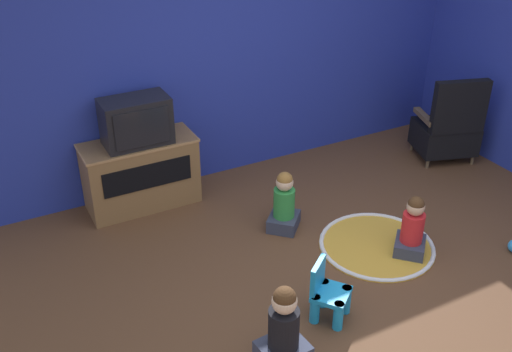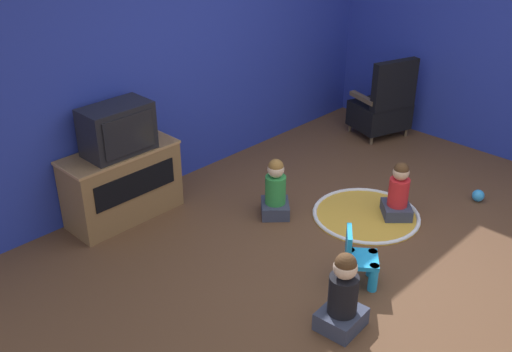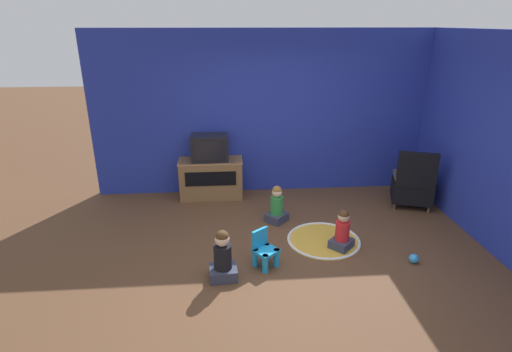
{
  "view_description": "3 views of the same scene",
  "coord_description": "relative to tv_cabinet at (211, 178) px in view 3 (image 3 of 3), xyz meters",
  "views": [
    {
      "loc": [
        -2.39,
        -2.84,
        3.09
      ],
      "look_at": [
        -0.54,
        0.67,
        0.83
      ],
      "focal_mm": 42.0,
      "sensor_mm": 36.0,
      "label": 1
    },
    {
      "loc": [
        -3.62,
        -2.2,
        2.92
      ],
      "look_at": [
        -0.81,
        0.55,
        0.86
      ],
      "focal_mm": 42.0,
      "sensor_mm": 36.0,
      "label": 2
    },
    {
      "loc": [
        -0.79,
        -4.29,
        2.8
      ],
      "look_at": [
        -0.41,
        0.64,
        0.88
      ],
      "focal_mm": 28.0,
      "sensor_mm": 36.0,
      "label": 3
    }
  ],
  "objects": [
    {
      "name": "tv_cabinet",
      "position": [
        0.0,
        0.0,
        0.0
      ],
      "size": [
        1.05,
        0.45,
        0.67
      ],
      "color": "brown",
      "rests_on": "ground_plane"
    },
    {
      "name": "ground_plane",
      "position": [
        1.06,
        -1.99,
        -0.35
      ],
      "size": [
        30.0,
        30.0,
        0.0
      ],
      "primitive_type": "plane",
      "color": "brown"
    },
    {
      "name": "toy_ball",
      "position": [
        2.55,
        -2.21,
        -0.29
      ],
      "size": [
        0.12,
        0.12,
        0.12
      ],
      "color": "#3399E5",
      "rests_on": "ground_plane"
    },
    {
      "name": "play_mat",
      "position": [
        1.56,
        -1.6,
        -0.34
      ],
      "size": [
        1.0,
        1.0,
        0.04
      ],
      "color": "gold",
      "rests_on": "ground_plane"
    },
    {
      "name": "yellow_kid_chair",
      "position": [
        0.7,
        -2.12,
        -0.16
      ],
      "size": [
        0.36,
        0.36,
        0.46
      ],
      "rotation": [
        0.0,
        0.0,
        0.66
      ],
      "color": "#1E99DB",
      "rests_on": "ground_plane"
    },
    {
      "name": "television",
      "position": [
        0.0,
        -0.03,
        0.54
      ],
      "size": [
        0.6,
        0.35,
        0.43
      ],
      "color": "black",
      "rests_on": "tv_cabinet"
    },
    {
      "name": "wall_back",
      "position": [
        0.91,
        0.3,
        1.01
      ],
      "size": [
        5.7,
        0.12,
        2.71
      ],
      "color": "#23339E",
      "rests_on": "ground_plane"
    },
    {
      "name": "black_armchair",
      "position": [
        3.21,
        -0.65,
        0.02
      ],
      "size": [
        0.73,
        0.67,
        0.96
      ],
      "rotation": [
        0.0,
        0.0,
        2.82
      ],
      "color": "brown",
      "rests_on": "ground_plane"
    },
    {
      "name": "child_watching_right",
      "position": [
        1.75,
        -1.8,
        -0.11
      ],
      "size": [
        0.37,
        0.37,
        0.55
      ],
      "rotation": [
        0.0,
        0.0,
        0.78
      ],
      "color": "#33384C",
      "rests_on": "ground_plane"
    },
    {
      "name": "child_watching_center",
      "position": [
        0.99,
        -0.97,
        -0.1
      ],
      "size": [
        0.38,
        0.38,
        0.57
      ],
      "rotation": [
        0.0,
        0.0,
        0.8
      ],
      "color": "#33384C",
      "rests_on": "ground_plane"
    },
    {
      "name": "child_watching_left",
      "position": [
        0.19,
        -2.34,
        -0.08
      ],
      "size": [
        0.34,
        0.3,
        0.62
      ],
      "rotation": [
        0.0,
        0.0,
        0.08
      ],
      "color": "#33384C",
      "rests_on": "ground_plane"
    }
  ]
}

